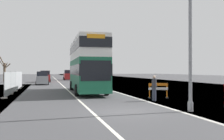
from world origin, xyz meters
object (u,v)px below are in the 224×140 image
at_px(car_receding_mid, 45,77).
at_px(car_receding_far, 68,75).
at_px(pedestrian_at_kerb, 154,88).
at_px(lamppost_foreground, 190,30).
at_px(roadworks_barrier, 158,89).
at_px(double_decker_bus, 87,65).
at_px(car_oncoming_near, 42,78).

xyz_separation_m(car_receding_mid, car_receding_far, (4.97, 8.93, 0.06)).
bearing_deg(pedestrian_at_kerb, lamppost_foreground, -90.63).
distance_m(roadworks_barrier, pedestrian_at_kerb, 1.78).
bearing_deg(double_decker_bus, car_oncoming_near, 106.58).
distance_m(car_oncoming_near, pedestrian_at_kerb, 24.16).
distance_m(double_decker_bus, pedestrian_at_kerb, 8.89).
relative_size(double_decker_bus, car_receding_far, 2.68).
distance_m(double_decker_bus, car_oncoming_near, 15.61).
distance_m(lamppost_foreground, pedestrian_at_kerb, 5.63).
height_order(roadworks_barrier, car_receding_far, car_receding_far).
xyz_separation_m(double_decker_bus, roadworks_barrier, (4.55, -6.52, -2.00)).
xyz_separation_m(lamppost_foreground, car_receding_far, (-2.55, 44.47, -3.23)).
bearing_deg(car_receding_mid, lamppost_foreground, -78.06).
xyz_separation_m(double_decker_bus, pedestrian_at_kerb, (3.52, -7.96, -1.82)).
relative_size(roadworks_barrier, car_oncoming_near, 0.39).
bearing_deg(lamppost_foreground, roadworks_barrier, 79.74).
xyz_separation_m(car_oncoming_near, pedestrian_at_kerb, (7.95, -22.82, -0.04)).
relative_size(car_receding_mid, pedestrian_at_kerb, 2.36).
xyz_separation_m(car_oncoming_near, car_receding_mid, (0.38, 8.22, 0.06)).
height_order(car_oncoming_near, car_receding_far, car_receding_far).
xyz_separation_m(roadworks_barrier, car_oncoming_near, (-8.97, 21.38, 0.22)).
height_order(car_oncoming_near, car_receding_mid, car_receding_mid).
bearing_deg(roadworks_barrier, car_oncoming_near, 112.76).
height_order(roadworks_barrier, pedestrian_at_kerb, pedestrian_at_kerb).
relative_size(double_decker_bus, lamppost_foreground, 1.24).
height_order(double_decker_bus, lamppost_foreground, lamppost_foreground).
height_order(double_decker_bus, pedestrian_at_kerb, double_decker_bus).
bearing_deg(car_receding_far, roadworks_barrier, -84.63).
bearing_deg(pedestrian_at_kerb, car_receding_mid, 103.70).
distance_m(roadworks_barrier, car_receding_far, 38.70).
bearing_deg(double_decker_bus, car_receding_mid, 99.94).
relative_size(car_oncoming_near, car_receding_mid, 0.94).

